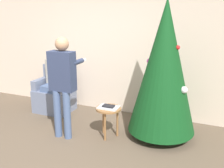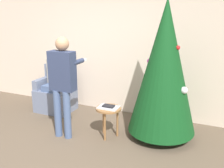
{
  "view_description": "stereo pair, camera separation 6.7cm",
  "coord_description": "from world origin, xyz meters",
  "px_view_note": "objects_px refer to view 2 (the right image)",
  "views": [
    {
      "loc": [
        2.11,
        -2.64,
        2.08
      ],
      "look_at": [
        0.54,
        1.07,
        0.92
      ],
      "focal_mm": 42.0,
      "sensor_mm": 36.0,
      "label": 1
    },
    {
      "loc": [
        2.18,
        -2.61,
        2.08
      ],
      "look_at": [
        0.54,
        1.07,
        0.92
      ],
      "focal_mm": 42.0,
      "sensor_mm": 36.0,
      "label": 2
    }
  ],
  "objects_px": {
    "christmas_tree": "(164,67)",
    "side_stool": "(109,112)",
    "armchair": "(56,94)",
    "person_seated": "(55,78)",
    "person_standing": "(63,79)"
  },
  "relations": [
    {
      "from": "person_seated",
      "to": "armchair",
      "type": "bearing_deg",
      "value": 90.0
    },
    {
      "from": "person_seated",
      "to": "person_standing",
      "type": "height_order",
      "value": "person_standing"
    },
    {
      "from": "christmas_tree",
      "to": "armchair",
      "type": "xyz_separation_m",
      "value": [
        -2.32,
        0.31,
        -0.85
      ]
    },
    {
      "from": "christmas_tree",
      "to": "person_seated",
      "type": "relative_size",
      "value": 1.76
    },
    {
      "from": "armchair",
      "to": "person_seated",
      "type": "distance_m",
      "value": 0.37
    },
    {
      "from": "person_seated",
      "to": "side_stool",
      "type": "bearing_deg",
      "value": -23.09
    },
    {
      "from": "side_stool",
      "to": "armchair",
      "type": "bearing_deg",
      "value": 156.25
    },
    {
      "from": "person_standing",
      "to": "armchair",
      "type": "bearing_deg",
      "value": 131.69
    },
    {
      "from": "person_standing",
      "to": "side_stool",
      "type": "height_order",
      "value": "person_standing"
    },
    {
      "from": "christmas_tree",
      "to": "side_stool",
      "type": "bearing_deg",
      "value": -156.08
    },
    {
      "from": "armchair",
      "to": "side_stool",
      "type": "relative_size",
      "value": 1.83
    },
    {
      "from": "person_standing",
      "to": "side_stool",
      "type": "distance_m",
      "value": 0.93
    },
    {
      "from": "armchair",
      "to": "person_standing",
      "type": "xyz_separation_m",
      "value": [
        0.83,
        -0.93,
        0.65
      ]
    },
    {
      "from": "person_seated",
      "to": "side_stool",
      "type": "distance_m",
      "value": 1.68
    },
    {
      "from": "armchair",
      "to": "person_seated",
      "type": "relative_size",
      "value": 0.73
    }
  ]
}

